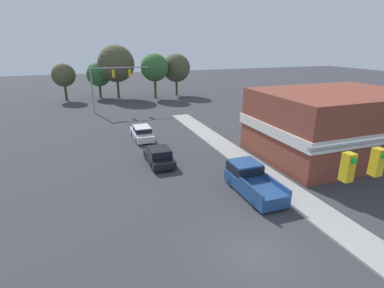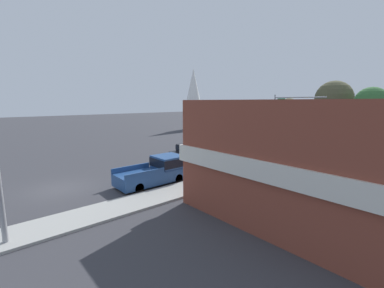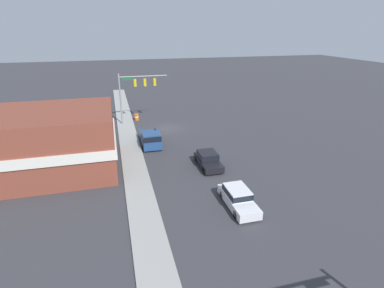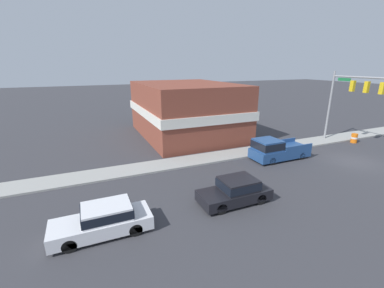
{
  "view_description": "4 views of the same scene",
  "coord_description": "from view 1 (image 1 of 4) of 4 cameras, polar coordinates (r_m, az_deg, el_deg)",
  "views": [
    {
      "loc": [
        -7.37,
        -10.74,
        10.19
      ],
      "look_at": [
        0.48,
        10.64,
        2.43
      ],
      "focal_mm": 28.0,
      "sensor_mm": 36.0,
      "label": 1
    },
    {
      "loc": [
        18.71,
        -4.12,
        5.95
      ],
      "look_at": [
        -0.91,
        12.85,
        1.63
      ],
      "focal_mm": 24.0,
      "sensor_mm": 36.0,
      "label": 2
    },
    {
      "loc": [
        7.19,
        39.71,
        13.35
      ],
      "look_at": [
        0.21,
        13.8,
        2.87
      ],
      "focal_mm": 28.0,
      "sensor_mm": 36.0,
      "label": 3
    },
    {
      "loc": [
        -13.41,
        21.19,
        8.04
      ],
      "look_at": [
        1.08,
        14.9,
        3.14
      ],
      "focal_mm": 24.0,
      "sensor_mm": 36.0,
      "label": 4
    }
  ],
  "objects": [
    {
      "name": "backdrop_tree_center",
      "position": [
        59.25,
        -14.25,
        14.6
      ],
      "size": [
        6.74,
        6.74,
        9.79
      ],
      "color": "#4C3823",
      "rests_on": "ground"
    },
    {
      "name": "backdrop_tree_right_mid",
      "position": [
        58.04,
        -7.16,
        14.25
      ],
      "size": [
        5.13,
        5.13,
        8.3
      ],
      "color": "#4C3823",
      "rests_on": "ground"
    },
    {
      "name": "backdrop_tree_left_mid",
      "position": [
        60.9,
        -17.36,
        12.53
      ],
      "size": [
        4.5,
        4.5,
        6.67
      ],
      "color": "#4C3823",
      "rests_on": "ground"
    },
    {
      "name": "pickup_truck_parked",
      "position": [
        21.86,
        11.13,
        -6.61
      ],
      "size": [
        2.13,
        5.29,
        1.91
      ],
      "color": "black",
      "rests_on": "ground"
    },
    {
      "name": "ground_plane",
      "position": [
        16.54,
        11.91,
        -19.7
      ],
      "size": [
        200.0,
        200.0,
        0.0
      ],
      "primitive_type": "plane",
      "color": "#38383D"
    },
    {
      "name": "corner_brick_building",
      "position": [
        30.76,
        25.27,
        3.51
      ],
      "size": [
        13.9,
        10.3,
        6.03
      ],
      "color": "brown",
      "rests_on": "ground"
    },
    {
      "name": "backdrop_tree_left_far",
      "position": [
        59.8,
        -23.27,
        11.94
      ],
      "size": [
        4.13,
        4.13,
        6.66
      ],
      "color": "#4C3823",
      "rests_on": "ground"
    },
    {
      "name": "far_signal_assembly",
      "position": [
        47.35,
        -15.36,
        12.11
      ],
      "size": [
        8.66,
        0.49,
        7.09
      ],
      "color": "gray",
      "rests_on": "ground"
    },
    {
      "name": "car_lead",
      "position": [
        26.35,
        -6.29,
        -2.22
      ],
      "size": [
        1.91,
        4.37,
        1.51
      ],
      "color": "black",
      "rests_on": "ground"
    },
    {
      "name": "car_second_ahead",
      "position": [
        33.42,
        -9.53,
        2.2
      ],
      "size": [
        1.81,
        4.77,
        1.51
      ],
      "color": "black",
      "rests_on": "ground"
    },
    {
      "name": "backdrop_tree_right_far",
      "position": [
        61.12,
        -3.02,
        14.26
      ],
      "size": [
        5.49,
        5.49,
        8.13
      ],
      "color": "#4C3823",
      "rests_on": "ground"
    },
    {
      "name": "sidewalk_curb",
      "position": [
        19.71,
        26.64,
        -14.32
      ],
      "size": [
        2.4,
        60.0,
        0.14
      ],
      "color": "#9E9E99",
      "rests_on": "ground"
    }
  ]
}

